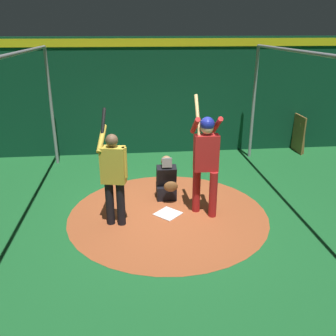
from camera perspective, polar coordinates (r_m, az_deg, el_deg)
name	(u,v)px	position (r m, az deg, el deg)	size (l,w,h in m)	color
ground_plane	(168,214)	(7.04, 0.00, -7.23)	(27.38, 27.38, 0.00)	#195B28
dirt_circle	(168,214)	(7.03, 0.00, -7.21)	(3.78, 3.78, 0.01)	#9E4C28
home_plate	(168,214)	(7.03, 0.00, -7.15)	(0.42, 0.42, 0.01)	white
batter	(206,156)	(6.64, 5.93, 1.87)	(0.68, 0.49, 2.21)	maroon
catcher	(167,182)	(7.49, -0.22, -2.23)	(0.58, 0.40, 0.95)	black
visitor	(113,174)	(6.37, -8.52, -0.87)	(0.60, 0.51, 2.06)	black
back_wall	(153,97)	(10.14, -2.30, 11.10)	(0.23, 11.38, 3.13)	#0C3D26
cage_frame	(168,104)	(6.31, 0.00, 9.90)	(6.31, 5.27, 2.95)	gray
bat_rack	(296,133)	(11.18, 19.41, 5.17)	(1.06, 0.20, 1.05)	olive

